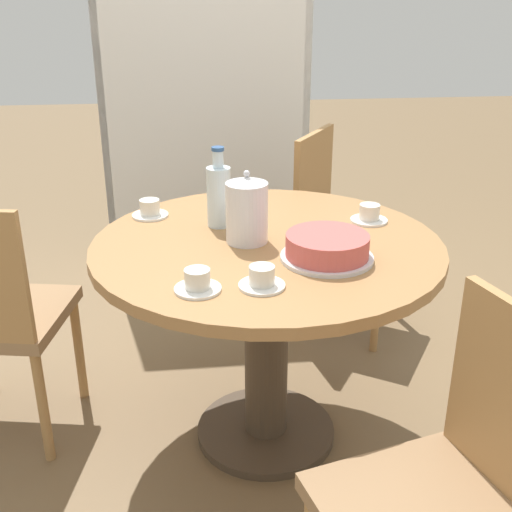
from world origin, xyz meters
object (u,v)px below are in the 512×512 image
coffee_pot (247,210)px  cup_b (150,210)px  cup_c (262,279)px  bookshelf (208,103)px  chair_c (454,498)px  cake_main (327,248)px  chair_a (340,225)px  cup_d (369,215)px  cup_a (197,282)px  water_bottle (219,194)px

coffee_pot → cup_b: 0.42m
cup_b → cup_c: 0.68m
bookshelf → coffee_pot: bookshelf is taller
cup_c → chair_c: bearing=-57.0°
cake_main → cup_c: bearing=-142.4°
chair_a → cup_d: size_ratio=7.14×
chair_a → cup_b: size_ratio=7.14×
cup_a → cup_c: 0.17m
chair_a → cup_a: chair_a is taller
water_bottle → cup_c: bearing=-80.1°
chair_c → chair_a: bearing=160.2°
water_bottle → cake_main: water_bottle is taller
bookshelf → cup_c: bookshelf is taller
cup_b → cup_d: bearing=-10.3°
cup_a → cup_c: bearing=0.6°
cup_b → cup_d: (0.74, -0.13, 0.00)m
cup_c → cup_b: bearing=117.9°
chair_c → cake_main: (-0.14, 0.70, 0.29)m
chair_a → cake_main: (-0.28, -0.95, 0.29)m
bookshelf → cup_a: bookshelf is taller
chair_a → bookshelf: 1.02m
water_bottle → bookshelf: bearing=88.9°
bookshelf → cup_a: 1.88m
coffee_pot → cup_b: bearing=139.0°
cup_a → cup_d: bearing=38.3°
coffee_pot → cup_c: (0.01, -0.33, -0.08)m
coffee_pot → cup_d: bearing=17.5°
cake_main → cup_b: cake_main is taller
chair_c → cup_c: bearing=-161.9°
cup_b → cake_main: bearing=-39.6°
coffee_pot → cup_d: coffee_pot is taller
bookshelf → water_bottle: bookshelf is taller
cup_b → chair_a: bearing=32.6°
cake_main → chair_c: bearing=-79.0°
coffee_pot → cup_c: size_ratio=1.83×
chair_c → cake_main: size_ratio=3.27×
bookshelf → chair_a: bearing=125.9°
cake_main → cup_d: size_ratio=2.18×
cake_main → cup_b: size_ratio=2.18×
chair_c → coffee_pot: 1.00m
cup_b → cup_d: 0.75m
bookshelf → cake_main: 1.73m
coffee_pot → chair_a: bearing=57.7°
coffee_pot → cup_b: (-0.31, 0.27, -0.08)m
chair_a → cup_a: 1.32m
cake_main → cup_a: 0.41m
coffee_pot → cup_c: bearing=-88.8°
coffee_pot → cup_b: coffee_pot is taller
bookshelf → cup_d: bearing=108.9°
chair_a → cake_main: bearing=-163.7°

